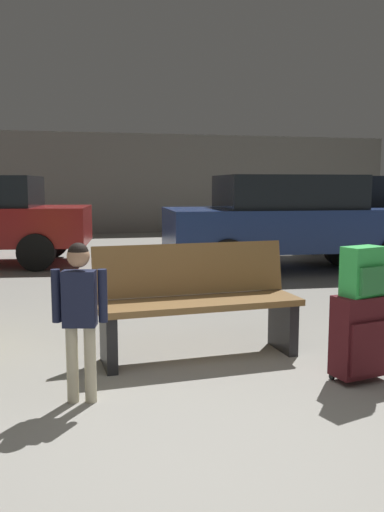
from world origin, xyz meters
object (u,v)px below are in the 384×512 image
Objects in this scene: bench at (197,301)px; child at (80,305)px; parked_car_near at (292,220)px; backpack_bright at (363,272)px; suitcase at (360,336)px.

bench is 1.20m from child.
parked_car_near is (3.47, 4.67, 0.18)m from child.
bench is 4.80× the size of backpack_bright.
parked_car_near is at bearing 71.65° from suitcase.
child is (-0.93, -0.74, 0.18)m from bench.
child is at bearing -141.43° from bench.
child is at bearing 177.92° from suitcase.
backpack_bright is 5.00m from parked_car_near.
child is at bearing 177.91° from backpack_bright.
backpack_bright reaches higher than bench.
suitcase is at bearing -2.08° from child.
backpack_bright is at bearing -39.92° from bench.
bench reaches higher than suitcase.
suitcase is 0.45m from backpack_bright.
parked_car_near is at bearing 53.43° from child.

